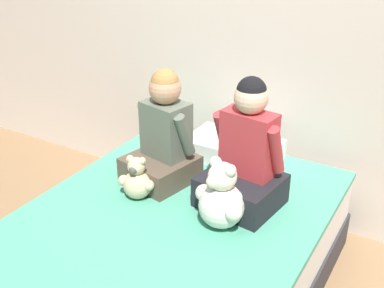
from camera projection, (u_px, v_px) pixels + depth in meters
wall_behind_bed at (264, 8)px, 2.64m from camera, size 8.00×0.06×2.50m
bed at (156, 271)px, 2.22m from camera, size 1.30×1.95×0.47m
child_on_left at (164, 136)px, 2.42m from camera, size 0.37×0.38×0.59m
child_on_right at (245, 159)px, 2.22m from camera, size 0.39×0.36×0.62m
teddy_bear_held_by_left_child at (137, 181)px, 2.31m from camera, size 0.19×0.14×0.22m
teddy_bear_held_by_right_child at (221, 199)px, 2.09m from camera, size 0.26×0.20×0.32m
pillow_at_headboard at (234, 149)px, 2.71m from camera, size 0.51×0.31×0.11m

